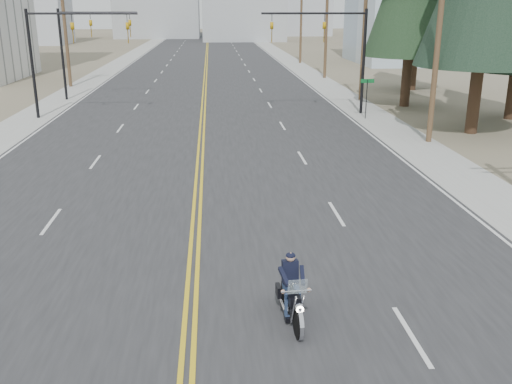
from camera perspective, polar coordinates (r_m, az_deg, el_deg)
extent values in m
cube|color=#303033|center=(77.23, -5.00, 12.66)|extent=(20.00, 200.00, 0.01)
cube|color=#A5A5A0|center=(78.17, -13.66, 12.30)|extent=(3.00, 200.00, 0.01)
cube|color=#A5A5A0|center=(77.98, 3.69, 12.74)|extent=(3.00, 200.00, 0.01)
cylinder|color=black|center=(40.76, -21.47, 11.75)|extent=(0.20, 0.20, 7.00)
cylinder|color=black|center=(39.75, -16.98, 16.71)|extent=(7.00, 0.14, 0.14)
imported|color=#BF8C0C|center=(39.91, -17.91, 15.69)|extent=(0.21, 0.26, 1.30)
imported|color=#BF8C0C|center=(39.28, -12.75, 16.07)|extent=(0.21, 0.26, 1.30)
cylinder|color=black|center=(40.41, 10.70, 12.61)|extent=(0.20, 0.20, 7.00)
cylinder|color=black|center=(39.50, 5.84, 17.35)|extent=(7.00, 0.14, 0.14)
imported|color=#BF8C0C|center=(39.64, 6.85, 16.38)|extent=(0.21, 0.26, 1.30)
imported|color=#BF8C0C|center=(39.13, 1.60, 16.48)|extent=(0.21, 0.26, 1.30)
cylinder|color=black|center=(48.46, -18.80, 12.83)|extent=(0.20, 0.20, 7.00)
cylinder|color=black|center=(47.69, -15.55, 16.91)|extent=(6.00, 0.14, 0.14)
imported|color=#BF8C0C|center=(47.82, -16.22, 16.08)|extent=(0.21, 0.26, 1.30)
imported|color=#BF8C0C|center=(47.33, -12.52, 16.34)|extent=(0.21, 0.26, 1.30)
cylinder|color=black|center=(38.71, 10.98, 9.08)|extent=(0.06, 0.06, 2.60)
cube|color=#0C5926|center=(38.54, 11.09, 10.84)|extent=(0.90, 0.03, 0.25)
cylinder|color=brown|center=(32.19, 17.80, 14.81)|extent=(0.30, 0.30, 11.50)
cylinder|color=brown|center=(46.47, 10.77, 15.74)|extent=(0.30, 0.30, 11.00)
cylinder|color=brown|center=(61.08, 7.07, 16.61)|extent=(0.30, 0.30, 11.50)
cylinder|color=brown|center=(77.83, 4.53, 16.76)|extent=(0.30, 0.30, 11.00)
cylinder|color=brown|center=(56.48, -18.55, 15.24)|extent=(0.30, 0.30, 10.50)
cube|color=#ADB2B7|center=(132.11, -1.29, 17.94)|extent=(18.00, 14.00, 14.00)
cube|color=#B7BCC6|center=(158.78, 4.62, 17.53)|extent=(14.00, 14.00, 12.00)
cylinder|color=#382619|center=(35.83, 20.99, 8.58)|extent=(0.76, 0.76, 3.88)
cylinder|color=#382619|center=(41.60, 24.25, 8.82)|extent=(0.69, 0.69, 3.14)
cylinder|color=#382619|center=(44.52, 14.77, 10.65)|extent=(0.64, 0.64, 3.68)
cylinder|color=#382619|center=(53.80, 15.42, 11.63)|extent=(0.80, 0.80, 3.42)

